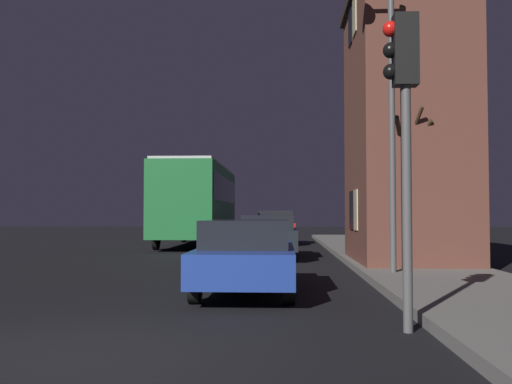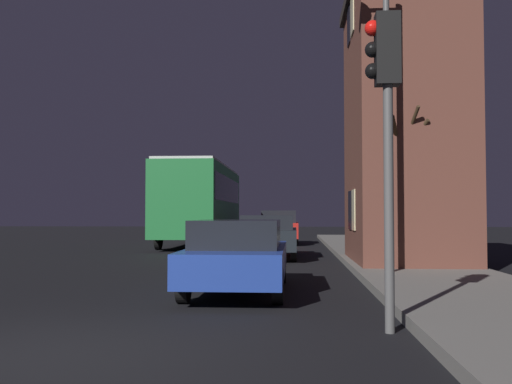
# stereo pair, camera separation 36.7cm
# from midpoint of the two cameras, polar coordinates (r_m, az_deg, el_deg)

# --- Properties ---
(ground_plane) EXTENTS (120.00, 120.00, 0.00)m
(ground_plane) POSITION_cam_midpoint_polar(r_m,az_deg,el_deg) (6.42, -19.81, -15.18)
(ground_plane) COLOR black
(brick_building) EXTENTS (3.11, 5.03, 7.67)m
(brick_building) POSITION_cam_midpoint_polar(r_m,az_deg,el_deg) (16.58, 14.06, 6.76)
(brick_building) COLOR brown
(brick_building) RESTS_ON sidewalk
(streetlamp) EXTENTS (1.19, 0.45, 6.95)m
(streetlamp) POSITION_cam_midpoint_polar(r_m,az_deg,el_deg) (13.43, 11.03, 13.09)
(streetlamp) COLOR #4C4C4C
(streetlamp) RESTS_ON sidewalk
(traffic_light) EXTENTS (0.43, 0.24, 3.95)m
(traffic_light) POSITION_cam_midpoint_polar(r_m,az_deg,el_deg) (7.37, 13.11, 8.75)
(traffic_light) COLOR #4C4C4C
(traffic_light) RESTS_ON ground
(bare_tree) EXTENTS (1.03, 1.43, 3.82)m
(bare_tree) POSITION_cam_midpoint_polar(r_m,az_deg,el_deg) (14.58, 13.96, -0.15)
(bare_tree) COLOR #382819
(bare_tree) RESTS_ON sidewalk
(bus) EXTENTS (2.60, 9.95, 3.67)m
(bus) POSITION_cam_midpoint_polar(r_m,az_deg,el_deg) (26.45, -6.24, -0.63)
(bus) COLOR #1E6B33
(bus) RESTS_ON ground
(car_near_lane) EXTENTS (1.71, 4.46, 1.34)m
(car_near_lane) POSITION_cam_midpoint_polar(r_m,az_deg,el_deg) (10.67, -1.87, -6.23)
(car_near_lane) COLOR navy
(car_near_lane) RESTS_ON ground
(car_mid_lane) EXTENTS (1.85, 4.52, 1.41)m
(car_mid_lane) POSITION_cam_midpoint_polar(r_m,az_deg,el_deg) (18.84, 0.68, -4.32)
(car_mid_lane) COLOR black
(car_mid_lane) RESTS_ON ground
(car_far_lane) EXTENTS (1.82, 4.08, 1.62)m
(car_far_lane) POSITION_cam_midpoint_polar(r_m,az_deg,el_deg) (27.50, 1.61, -3.50)
(car_far_lane) COLOR #B21E19
(car_far_lane) RESTS_ON ground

